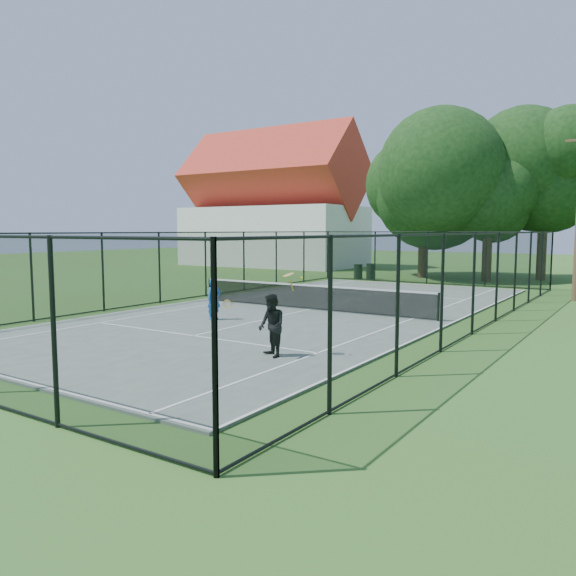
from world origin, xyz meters
The scene contains 12 objects.
ground centered at (0.00, 0.00, 0.00)m, with size 120.00×120.00×0.00m, color #365C1F.
tennis_court centered at (0.00, 0.00, 0.03)m, with size 11.00×24.00×0.06m, color #516058.
tennis_net centered at (0.00, 0.00, 0.58)m, with size 10.08×0.08×0.95m.
fence centered at (0.00, 0.00, 1.50)m, with size 13.10×26.10×3.00m.
tree_near_left centered at (-1.70, 16.92, 6.44)m, with size 8.03×8.03×10.47m.
tree_near_mid centered at (2.45, 16.49, 4.51)m, with size 5.61×5.61×7.33m.
tree_near_right centered at (5.06, 19.06, 6.00)m, with size 6.84×6.84×9.44m.
building centered at (-17.00, 22.00, 4.93)m, with size 15.30×8.15×11.87m.
trash_bin_left centered at (-4.82, 13.95, 0.46)m, with size 0.58×0.58×0.91m.
trash_bin_right centered at (-3.95, 13.94, 0.50)m, with size 0.58×0.58×0.98m.
player_blue centered at (-1.44, -3.83, 0.75)m, with size 0.83×0.59×1.38m.
player_black centered at (3.39, -7.35, 0.82)m, with size 1.06×0.92×2.02m.
Camera 1 is at (10.94, -18.13, 3.08)m, focal length 35.00 mm.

